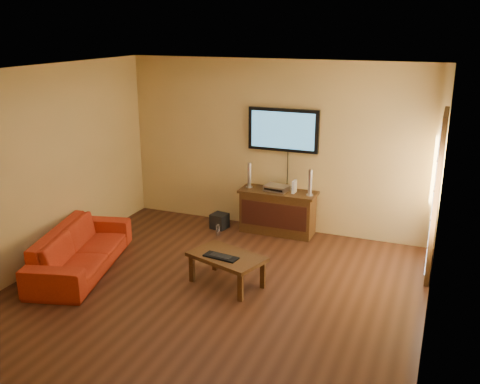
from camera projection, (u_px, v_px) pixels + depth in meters
The scene contains 14 objects.
ground_plane at pixel (212, 294), 6.62m from camera, with size 5.00×5.00×0.00m, color #381C0F.
room_walls at pixel (230, 151), 6.67m from camera, with size 5.00×5.00×5.00m.
french_door at pixel (436, 197), 6.94m from camera, with size 0.07×1.02×2.22m.
media_console at pixel (278, 212), 8.48m from camera, with size 1.22×0.46×0.69m.
television at pixel (283, 130), 8.26m from camera, with size 1.13×0.08×0.67m.
coffee_table at pixel (227, 259), 6.77m from camera, with size 1.06×0.82×0.41m.
sofa at pixel (80, 243), 7.19m from camera, with size 1.98×0.58×0.77m, color #B42D14.
speaker_left at pixel (249, 176), 8.50m from camera, with size 0.11×0.11×0.40m.
speaker_right at pixel (310, 184), 8.11m from camera, with size 0.11×0.11×0.40m.
av_receiver at pixel (277, 188), 8.39m from camera, with size 0.37×0.26×0.08m, color silver.
game_console at pixel (294, 187), 8.26m from camera, with size 0.04×0.14×0.20m, color white.
subwoofer at pixel (219, 221), 8.73m from camera, with size 0.24×0.24×0.24m, color black.
bottle at pixel (218, 230), 8.43m from camera, with size 0.07×0.07×0.19m.
keyboard at pixel (221, 257), 6.67m from camera, with size 0.46×0.22×0.03m.
Camera 1 is at (2.53, -5.38, 3.20)m, focal length 40.00 mm.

